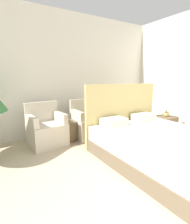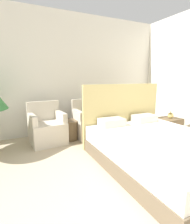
{
  "view_description": "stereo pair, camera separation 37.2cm",
  "coord_description": "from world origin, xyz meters",
  "px_view_note": "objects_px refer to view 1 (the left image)",
  "views": [
    {
      "loc": [
        -1.57,
        -0.38,
        1.37
      ],
      "look_at": [
        0.33,
        2.75,
        0.65
      ],
      "focal_mm": 28.0,
      "sensor_mm": 36.0,
      "label": 1
    },
    {
      "loc": [
        -1.24,
        -0.56,
        1.37
      ],
      "look_at": [
        0.33,
        2.75,
        0.65
      ],
      "focal_mm": 28.0,
      "sensor_mm": 36.0,
      "label": 2
    }
  ],
  "objects_px": {
    "armchair_near_window_right": "(89,125)",
    "side_table": "(69,131)",
    "table_lamp": "(167,104)",
    "armchair_near_window_left": "(47,131)",
    "nightstand": "(164,126)",
    "bed": "(161,145)"
  },
  "relations": [
    {
      "from": "bed",
      "to": "side_table",
      "type": "distance_m",
      "value": 1.94
    },
    {
      "from": "armchair_near_window_left",
      "to": "side_table",
      "type": "distance_m",
      "value": 0.5
    },
    {
      "from": "armchair_near_window_left",
      "to": "side_table",
      "type": "xyz_separation_m",
      "value": [
        0.49,
        0.02,
        -0.07
      ]
    },
    {
      "from": "armchair_near_window_right",
      "to": "side_table",
      "type": "height_order",
      "value": "armchair_near_window_right"
    },
    {
      "from": "nightstand",
      "to": "table_lamp",
      "type": "bearing_deg",
      "value": -55.22
    },
    {
      "from": "armchair_near_window_left",
      "to": "side_table",
      "type": "bearing_deg",
      "value": -2.87
    },
    {
      "from": "table_lamp",
      "to": "side_table",
      "type": "relative_size",
      "value": 1.0
    },
    {
      "from": "nightstand",
      "to": "side_table",
      "type": "distance_m",
      "value": 2.25
    },
    {
      "from": "armchair_near_window_right",
      "to": "side_table",
      "type": "relative_size",
      "value": 1.99
    },
    {
      "from": "bed",
      "to": "nightstand",
      "type": "height_order",
      "value": "bed"
    },
    {
      "from": "nightstand",
      "to": "table_lamp",
      "type": "xyz_separation_m",
      "value": [
        0.01,
        -0.02,
        0.54
      ]
    },
    {
      "from": "armchair_near_window_right",
      "to": "nightstand",
      "type": "bearing_deg",
      "value": -28.83
    },
    {
      "from": "armchair_near_window_left",
      "to": "side_table",
      "type": "relative_size",
      "value": 1.99
    },
    {
      "from": "bed",
      "to": "armchair_near_window_right",
      "type": "relative_size",
      "value": 2.54
    },
    {
      "from": "bed",
      "to": "armchair_near_window_left",
      "type": "xyz_separation_m",
      "value": [
        -1.42,
        1.69,
        0.02
      ]
    },
    {
      "from": "bed",
      "to": "side_table",
      "type": "xyz_separation_m",
      "value": [
        -0.93,
        1.71,
        -0.05
      ]
    },
    {
      "from": "table_lamp",
      "to": "armchair_near_window_left",
      "type": "bearing_deg",
      "value": 160.47
    },
    {
      "from": "nightstand",
      "to": "armchair_near_window_left",
      "type": "bearing_deg",
      "value": 160.8
    },
    {
      "from": "armchair_near_window_left",
      "to": "armchair_near_window_right",
      "type": "xyz_separation_m",
      "value": [
        0.98,
        0.0,
        0.0
      ]
    },
    {
      "from": "side_table",
      "to": "nightstand",
      "type": "bearing_deg",
      "value": -23.78
    },
    {
      "from": "bed",
      "to": "nightstand",
      "type": "xyz_separation_m",
      "value": [
        1.13,
        0.8,
        -0.03
      ]
    },
    {
      "from": "armchair_near_window_right",
      "to": "bed",
      "type": "bearing_deg",
      "value": -74.77
    }
  ]
}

